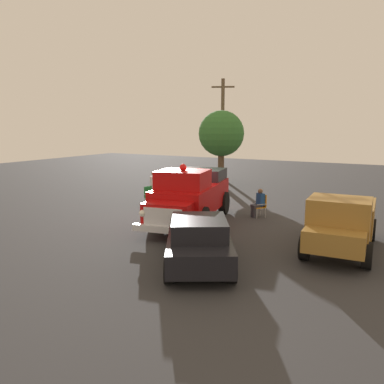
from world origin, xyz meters
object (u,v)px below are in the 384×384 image
Objects in this scene: spectator_seated at (259,202)px; oak_tree_left at (221,134)px; lawn_chair_near_truck at (261,204)px; spectator_standing at (154,185)px; vintage_fire_truck at (190,195)px; parked_pickup at (341,221)px; lawn_chair_spare at (150,195)px; utility_pole at (222,128)px; classic_hot_rod at (199,239)px; lawn_chair_by_car at (173,196)px.

oak_tree_left reaches higher than spectator_seated.
lawn_chair_near_truck is 0.61× the size of spectator_standing.
vintage_fire_truck is 10.56m from oak_tree_left.
parked_pickup is 4.79× the size of lawn_chair_spare.
utility_pole reaches higher than lawn_chair_spare.
parked_pickup reaches higher than classic_hot_rod.
utility_pole reaches higher than classic_hot_rod.
parked_pickup is 3.79× the size of spectator_seated.
parked_pickup is 0.65× the size of utility_pole.
lawn_chair_spare is at bearing -118.38° from vintage_fire_truck.
lawn_chair_by_car is (-3.07, -8.46, -0.40)m from parked_pickup.
parked_pickup reaches higher than lawn_chair_spare.
lawn_chair_near_truck is at bearing 141.05° from spectator_seated.
spectator_seated is 6.01m from spectator_standing.
lawn_chair_by_car is (-6.48, -4.95, -0.16)m from classic_hot_rod.
lawn_chair_near_truck is 0.17m from spectator_seated.
lawn_chair_spare is (0.39, -1.17, 0.00)m from lawn_chair_by_car.
lawn_chair_near_truck is at bearing 92.13° from lawn_chair_by_car.
spectator_standing is 10.71m from utility_pole.
utility_pole is at bearing -160.67° from vintage_fire_truck.
lawn_chair_near_truck is 5.76m from lawn_chair_spare.
oak_tree_left is 0.68× the size of utility_pole.
classic_hot_rod is at bearing 3.33° from lawn_chair_near_truck.
lawn_chair_by_car is 1.63m from spectator_standing.
utility_pole reaches higher than oak_tree_left.
parked_pickup is at bearing 37.87° from utility_pole.
parked_pickup reaches higher than lawn_chair_near_truck.
parked_pickup is 10.59m from spectator_standing.
vintage_fire_truck reaches higher than lawn_chair_near_truck.
lawn_chair_by_car is at bearing 12.04° from utility_pole.
oak_tree_left is at bearing -143.58° from lawn_chair_near_truck.
parked_pickup is at bearing 41.33° from oak_tree_left.
lawn_chair_near_truck and lawn_chair_spare have the same top height.
spectator_standing is at bearing -107.89° from lawn_chair_by_car.
classic_hot_rod is 4.61× the size of lawn_chair_spare.
classic_hot_rod is 15.46m from oak_tree_left.
spectator_seated is 0.17× the size of utility_pole.
lawn_chair_by_car is at bearing 108.26° from lawn_chair_spare.
utility_pole is at bearing -167.96° from lawn_chair_by_car.
utility_pole is (-10.69, -6.78, 3.18)m from spectator_seated.
lawn_chair_spare is at bearing 5.76° from utility_pole.
lawn_chair_spare is 0.14× the size of utility_pole.
parked_pickup is (0.83, 6.19, -0.21)m from vintage_fire_truck.
classic_hot_rod is at bearing 4.10° from spectator_seated.
spectator_seated is (-6.55, -0.47, -0.05)m from classic_hot_rod.
lawn_chair_near_truck is 1.00× the size of lawn_chair_by_car.
lawn_chair_by_car is 0.20× the size of oak_tree_left.
oak_tree_left is (-7.49, -5.37, 2.81)m from spectator_seated.
utility_pole is (-10.76, -2.29, 3.29)m from lawn_chair_by_car.
lawn_chair_by_car is at bearing -134.70° from vintage_fire_truck.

